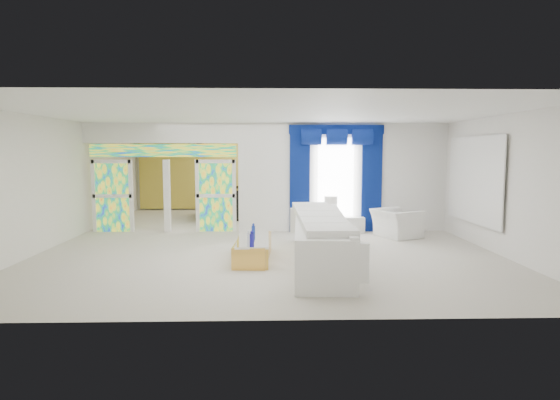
{
  "coord_description": "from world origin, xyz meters",
  "views": [
    {
      "loc": [
        0.01,
        -11.93,
        2.21
      ],
      "look_at": [
        0.3,
        -1.2,
        1.1
      ],
      "focal_mm": 29.88,
      "sensor_mm": 36.0,
      "label": 1
    }
  ],
  "objects_px": {
    "armchair": "(396,223)",
    "grand_piano": "(222,203)",
    "white_sofa": "(320,241)",
    "coffee_table": "(253,249)",
    "console_table": "(341,224)"
  },
  "relations": [
    {
      "from": "white_sofa",
      "to": "armchair",
      "type": "xyz_separation_m",
      "value": [
        2.31,
        2.73,
        -0.08
      ]
    },
    {
      "from": "coffee_table",
      "to": "console_table",
      "type": "xyz_separation_m",
      "value": [
        2.35,
        3.25,
        -0.0
      ]
    },
    {
      "from": "white_sofa",
      "to": "coffee_table",
      "type": "distance_m",
      "value": 1.4
    },
    {
      "from": "console_table",
      "to": "grand_piano",
      "type": "distance_m",
      "value": 4.7
    },
    {
      "from": "console_table",
      "to": "grand_piano",
      "type": "height_order",
      "value": "grand_piano"
    },
    {
      "from": "coffee_table",
      "to": "armchair",
      "type": "bearing_deg",
      "value": 33.59
    },
    {
      "from": "armchair",
      "to": "grand_piano",
      "type": "relative_size",
      "value": 0.57
    },
    {
      "from": "white_sofa",
      "to": "console_table",
      "type": "bearing_deg",
      "value": 78.19
    },
    {
      "from": "white_sofa",
      "to": "console_table",
      "type": "relative_size",
      "value": 3.67
    },
    {
      "from": "white_sofa",
      "to": "grand_piano",
      "type": "relative_size",
      "value": 2.35
    },
    {
      "from": "coffee_table",
      "to": "grand_piano",
      "type": "xyz_separation_m",
      "value": [
        -1.25,
        6.25,
        0.28
      ]
    },
    {
      "from": "console_table",
      "to": "grand_piano",
      "type": "relative_size",
      "value": 0.64
    },
    {
      "from": "armchair",
      "to": "grand_piano",
      "type": "bearing_deg",
      "value": 29.03
    },
    {
      "from": "white_sofa",
      "to": "coffee_table",
      "type": "height_order",
      "value": "white_sofa"
    },
    {
      "from": "coffee_table",
      "to": "white_sofa",
      "type": "bearing_deg",
      "value": -12.53
    }
  ]
}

